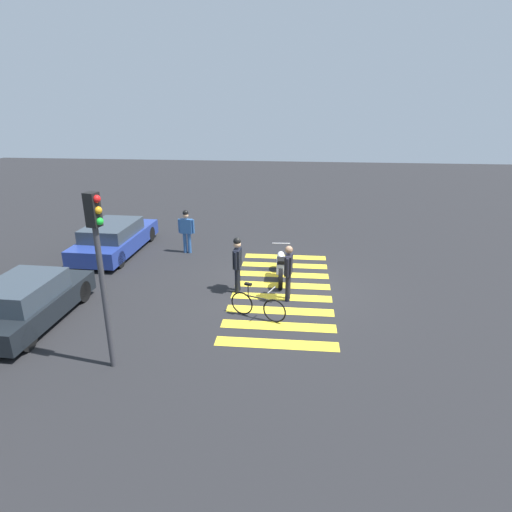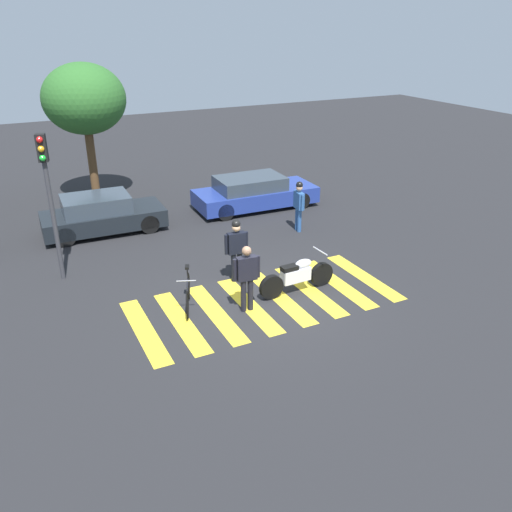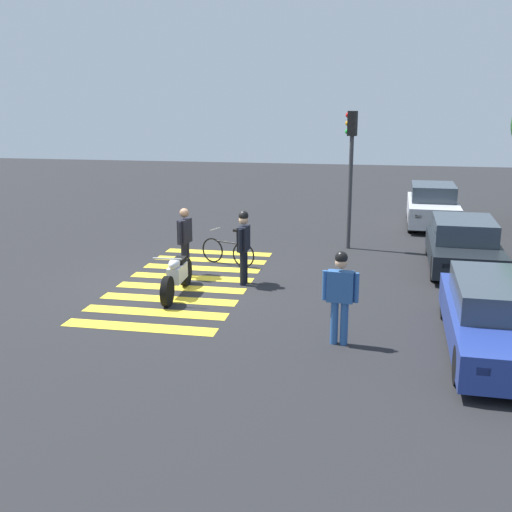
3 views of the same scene
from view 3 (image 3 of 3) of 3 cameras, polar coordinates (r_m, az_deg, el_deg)
name	(u,v)px [view 3 (image 3 of 3)]	position (r m, az deg, el deg)	size (l,w,h in m)	color
ground_plane	(187,283)	(15.32, -6.33, -2.42)	(60.00, 60.00, 0.00)	#232326
police_motorcycle	(177,275)	(14.25, -7.20, -1.75)	(2.23, 0.62, 1.05)	black
leaning_bicycle	(228,251)	(16.79, -2.57, 0.44)	(0.69, 1.58, 1.00)	black
officer_on_foot	(244,242)	(14.85, -1.13, 1.28)	(0.67, 0.24, 1.79)	black
officer_by_motorcycle	(185,237)	(15.69, -6.49, 1.69)	(0.68, 0.25, 1.72)	black
pedestrian_bystander	(340,292)	(11.26, 7.67, -3.22)	(0.25, 0.66, 1.73)	#2D5999
crosswalk_stripes	(187,282)	(15.32, -6.33, -2.40)	(6.75, 3.09, 0.01)	yellow
car_silver_sedan	(432,206)	(22.96, 15.75, 4.40)	(4.07, 1.79, 1.44)	black
car_black_suv	(463,245)	(17.28, 18.32, 0.94)	(4.03, 1.84, 1.29)	black
car_blue_hatchback	(502,317)	(11.86, 21.46, -5.22)	(4.64, 1.97, 1.24)	black
traffic_light_pole	(351,157)	(18.55, 8.61, 8.89)	(0.29, 0.35, 4.01)	#38383D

